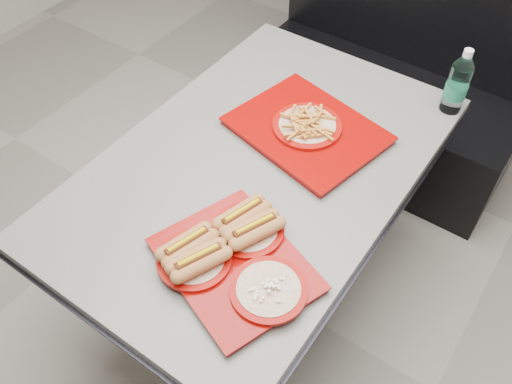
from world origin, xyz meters
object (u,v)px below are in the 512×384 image
Objects in this scene: booth_bench at (388,81)px; tray_far at (307,127)px; water_bottle at (457,85)px; tray_near at (232,255)px; diner_table at (259,196)px.

booth_bench is 0.96m from tray_far.
booth_bench is at bearing 129.91° from water_bottle.
water_bottle is (0.24, 0.97, 0.07)m from tray_near.
tray_near reaches higher than diner_table.
tray_near is at bearing -103.92° from water_bottle.
tray_far is at bearing -130.80° from water_bottle.
water_bottle is at bearing 49.20° from tray_far.
booth_bench is (0.00, 1.09, -0.18)m from diner_table.
booth_bench is at bearing 93.48° from tray_far.
diner_table is at bearing -90.00° from booth_bench.
booth_bench is 2.45× the size of tray_far.
tray_far is 2.26× the size of water_bottle.
diner_table is at bearing 114.34° from tray_near.
tray_far is (-0.11, 0.57, -0.01)m from tray_near.
tray_near is at bearing -83.62° from booth_bench.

